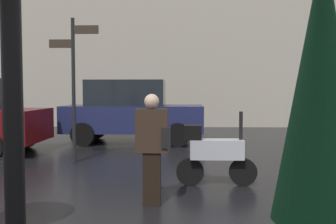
# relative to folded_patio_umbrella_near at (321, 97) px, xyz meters

# --- Properties ---
(folded_patio_umbrella_near) EXTENTS (0.44, 0.44, 2.26)m
(folded_patio_umbrella_near) POSITION_rel_folded_patio_umbrella_near_xyz_m (0.00, 0.00, 0.00)
(folded_patio_umbrella_near) COLOR black
(folded_patio_umbrella_near) RESTS_ON ground
(pedestrian_with_bag) EXTENTS (0.48, 0.24, 1.53)m
(pedestrian_with_bag) POSITION_rel_folded_patio_umbrella_near_xyz_m (-1.03, 3.31, -0.68)
(pedestrian_with_bag) COLOR black
(pedestrian_with_bag) RESTS_ON ground
(parked_scooter) EXTENTS (1.34, 0.32, 1.23)m
(parked_scooter) POSITION_rel_folded_patio_umbrella_near_xyz_m (-0.10, 4.41, -0.99)
(parked_scooter) COLOR black
(parked_scooter) RESTS_ON ground
(parked_car_left) EXTENTS (4.16, 1.91, 1.90)m
(parked_car_left) POSITION_rel_folded_patio_umbrella_near_xyz_m (-2.16, 9.58, -0.58)
(parked_car_left) COLOR #1E234C
(parked_car_left) RESTS_ON ground
(street_signpost) EXTENTS (1.08, 0.08, 3.15)m
(street_signpost) POSITION_rel_folded_patio_umbrella_near_xyz_m (-3.00, 6.36, 0.36)
(street_signpost) COLOR black
(street_signpost) RESTS_ON ground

